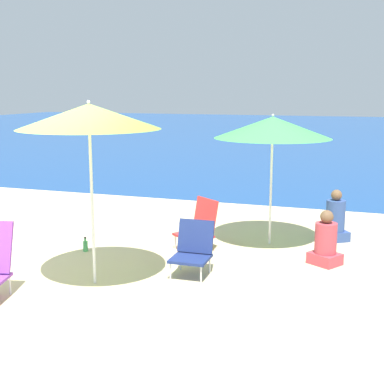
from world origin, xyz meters
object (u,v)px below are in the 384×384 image
Objects in this scene: person_seated_near at (326,243)px; person_seated_far at (335,220)px; beach_chair_red at (200,225)px; beach_chair_navy at (193,248)px; water_bottle at (85,246)px; beach_umbrella_green at (273,128)px; beach_umbrella_lime at (89,117)px.

person_seated_near is 1.27m from person_seated_far.
beach_chair_red is at bearing 118.08° from person_seated_near.
beach_chair_red and person_seated_near have the same top height.
beach_chair_navy is at bearing -71.13° from person_seated_far.
beach_chair_navy reaches higher than water_bottle.
beach_umbrella_green is at bearing 82.74° from person_seated_near.
person_seated_near is at bearing 33.10° from beach_chair_red.
beach_umbrella_lime is 2.62m from beach_chair_red.
beach_chair_navy is at bearing -12.75° from water_bottle.
water_bottle is at bearing 130.91° from person_seated_near.
water_bottle is at bearing 165.96° from beach_chair_navy.
person_seated_near is (0.92, -0.75, -1.52)m from beach_umbrella_green.
beach_chair_red is 0.93× the size of person_seated_far.
person_seated_far is at bearing 52.25° from beach_chair_navy.
beach_chair_navy is at bearing 34.35° from beach_umbrella_lime.
beach_chair_red is (-0.96, -0.62, -1.46)m from beach_umbrella_green.
person_seated_far is 3.96m from water_bottle.
beach_umbrella_green is 3.35m from water_bottle.
beach_umbrella_lime reaches higher than beach_chair_red.
water_bottle is at bearing -153.02° from beach_umbrella_green.
beach_umbrella_lime is at bearing -125.72° from beach_umbrella_green.
beach_chair_red is (-0.26, 1.09, 0.03)m from beach_chair_navy.
beach_umbrella_green is 9.22× the size of water_bottle.
beach_umbrella_green reaches higher than beach_chair_red.
beach_umbrella_lime is at bearing -146.94° from beach_chair_navy.
beach_chair_red is at bearing -93.82° from person_seated_far.
beach_umbrella_lime is 3.63m from person_seated_near.
beach_umbrella_green is at bearing 26.98° from water_bottle.
beach_umbrella_lime is 4.38m from person_seated_far.
water_bottle is (-3.47, -0.55, -0.22)m from person_seated_near.
beach_umbrella_lime reaches higher than person_seated_far.
beach_umbrella_lime is 2.94× the size of beach_chair_red.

